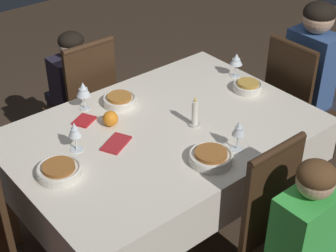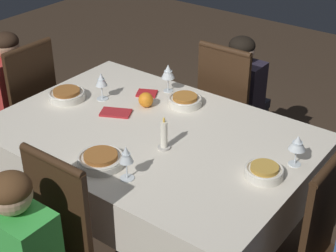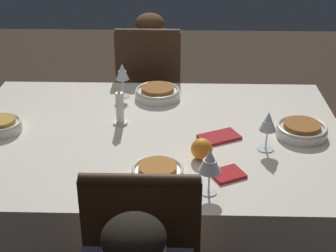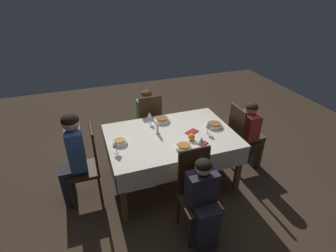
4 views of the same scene
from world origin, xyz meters
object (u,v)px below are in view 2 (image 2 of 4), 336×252
Objects in this scene: wine_glass_north at (168,72)px; candle_centerpiece at (164,137)px; bowl_east at (264,171)px; bowl_south at (102,160)px; bowl_west at (67,94)px; chair_west at (26,110)px; wine_glass_east at (298,144)px; napkin_red_folded at (147,93)px; chair_north at (230,111)px; wine_glass_west at (101,81)px; bowl_north at (185,100)px; orange_fruit at (146,100)px; dining_table at (151,145)px; napkin_spare_side at (116,113)px; wine_glass_south at (126,156)px; person_child_dark at (243,99)px; person_child_red at (9,98)px.

candle_centerpiece is (0.36, -0.51, -0.06)m from wine_glass_north.
bowl_south is (-0.64, -0.36, -0.00)m from bowl_east.
wine_glass_north reaches higher than bowl_west.
chair_west reaches higher than wine_glass_east.
napkin_red_folded is (0.75, 0.29, 0.23)m from chair_west.
wine_glass_north is at bearing 55.98° from napkin_red_folded.
chair_north is 0.88m from wine_glass_west.
chair_north is 1.19m from bowl_south.
wine_glass_east is at bearing 24.05° from candle_centerpiece.
orange_fruit is at bearing -137.48° from bowl_north.
chair_west reaches higher than bowl_east.
candle_centerpiece is at bearing -30.60° from dining_table.
bowl_north is 1.01× the size of napkin_spare_side.
wine_glass_east is 0.91× the size of wine_glass_south.
orange_fruit is (-0.19, 0.20, 0.12)m from dining_table.
chair_north is 5.23× the size of bowl_north.
dining_table is at bearing -63.64° from wine_glass_north.
person_child_dark is 1.16m from bowl_west.
chair_west is at bearing 177.72° from bowl_west.
bowl_west is 2.54× the size of orange_fruit.
wine_glass_west reaches higher than napkin_red_folded.
bowl_north is at bearing 166.33° from wine_glass_east.
chair_west reaches higher than wine_glass_south.
chair_north is 5.80× the size of candle_centerpiece.
napkin_spare_side is (-0.91, 0.04, -0.02)m from bowl_east.
chair_west is 1.40m from person_child_dark.
wine_glass_west is (-0.45, -0.67, 0.34)m from chair_north.
bowl_west is at bearing 88.36° from person_child_red.
dining_table is 0.51m from wine_glass_north.
napkin_red_folded is (-0.28, 0.31, 0.08)m from dining_table.
candle_centerpiece is (1.35, -0.11, 0.25)m from person_child_red.
bowl_east is at bearing 9.40° from candle_centerpiece.
orange_fruit is at bearing 71.75° from chair_north.
wine_glass_north is (0.99, 0.40, 0.31)m from person_child_red.
candle_centerpiece is at bearing -67.26° from bowl_north.
napkin_red_folded is at bearing 160.79° from bowl_east.
napkin_red_folded is (-0.29, -0.64, 0.21)m from person_child_dark.
napkin_red_folded is at bearing 92.55° from napkin_spare_side.
bowl_west is at bearing 87.72° from chair_west.
bowl_east is 0.82× the size of bowl_west.
dining_table is at bearing -0.47° from bowl_west.
dining_table is 1.21m from person_child_red.
bowl_west is at bearing 179.49° from bowl_east.
chair_west is 1.00× the size of person_child_dark.
bowl_west is 0.46m from orange_fruit.
bowl_north is at bearing 28.43° from wine_glass_west.
dining_table is 1.61× the size of chair_west.
wine_glass_west is 0.28m from orange_fruit.
dining_table is 1.61× the size of chair_north.
wine_glass_east is at bearing 6.82° from bowl_west.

